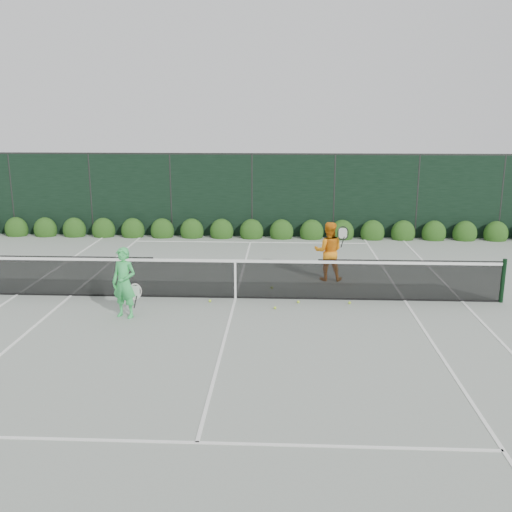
{
  "coord_description": "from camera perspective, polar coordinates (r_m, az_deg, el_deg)",
  "views": [
    {
      "loc": [
        1.14,
        -13.3,
        4.34
      ],
      "look_at": [
        0.49,
        0.3,
        1.0
      ],
      "focal_mm": 40.0,
      "sensor_mm": 36.0,
      "label": 1
    }
  ],
  "objects": [
    {
      "name": "hedge_row",
      "position": [
        20.89,
        -0.45,
        2.44
      ],
      "size": [
        31.66,
        0.65,
        0.94
      ],
      "color": "#183A10",
      "rests_on": "ground"
    },
    {
      "name": "player_man",
      "position": [
        15.51,
        7.26,
        0.49
      ],
      "size": [
        0.91,
        0.66,
        1.6
      ],
      "rotation": [
        0.0,
        0.0,
        3.07
      ],
      "color": "orange",
      "rests_on": "ground"
    },
    {
      "name": "tennis_net",
      "position": [
        13.89,
        -2.18,
        -2.15
      ],
      "size": [
        12.9,
        0.1,
        1.07
      ],
      "color": "black",
      "rests_on": "ground"
    },
    {
      "name": "player_woman",
      "position": [
        12.86,
        -13.04,
        -2.63
      ],
      "size": [
        0.68,
        0.54,
        1.58
      ],
      "rotation": [
        0.0,
        0.0,
        -0.32
      ],
      "color": "#39C45C",
      "rests_on": "ground"
    },
    {
      "name": "windscreen_fence",
      "position": [
        11.02,
        -3.29,
        -1.09
      ],
      "size": [
        32.0,
        21.07,
        3.06
      ],
      "color": "black",
      "rests_on": "ground"
    },
    {
      "name": "ground",
      "position": [
        14.04,
        -2.06,
        -4.24
      ],
      "size": [
        80.0,
        80.0,
        0.0
      ],
      "primitive_type": "plane",
      "color": "gray",
      "rests_on": "ground"
    },
    {
      "name": "tennis_balls",
      "position": [
        13.81,
        2.48,
        -4.41
      ],
      "size": [
        3.41,
        1.67,
        0.07
      ],
      "color": "#B6DE31",
      "rests_on": "ground"
    },
    {
      "name": "court_lines",
      "position": [
        14.04,
        -2.06,
        -4.21
      ],
      "size": [
        11.03,
        23.83,
        0.01
      ],
      "color": "white",
      "rests_on": "ground"
    }
  ]
}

